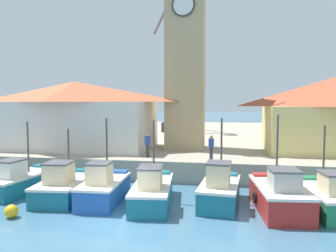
# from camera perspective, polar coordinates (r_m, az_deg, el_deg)

# --- Properties ---
(ground_plane) EXTENTS (300.00, 300.00, 0.00)m
(ground_plane) POSITION_cam_1_polar(r_m,az_deg,el_deg) (14.69, -9.13, -16.40)
(ground_plane) COLOR teal
(quay_wharf) EXTENTS (120.00, 40.00, 1.40)m
(quay_wharf) POSITION_cam_1_polar(r_m,az_deg,el_deg) (40.49, 3.46, -2.06)
(quay_wharf) COLOR #A89E89
(quay_wharf) RESTS_ON ground
(fishing_boat_left_outer) EXTENTS (2.56, 4.83, 4.00)m
(fishing_boat_left_outer) POSITION_cam_1_polar(r_m,az_deg,el_deg) (20.67, -24.21, -8.64)
(fishing_boat_left_outer) COLOR #196B7F
(fishing_boat_left_outer) RESTS_ON ground
(fishing_boat_left_inner) EXTENTS (2.51, 4.66, 3.69)m
(fishing_boat_left_inner) POSITION_cam_1_polar(r_m,az_deg,el_deg) (18.54, -17.54, -9.87)
(fishing_boat_left_inner) COLOR #196B7F
(fishing_boat_left_inner) RESTS_ON ground
(fishing_boat_mid_left) EXTENTS (2.06, 4.22, 4.31)m
(fishing_boat_mid_left) POSITION_cam_1_polar(r_m,az_deg,el_deg) (17.35, -11.10, -10.54)
(fishing_boat_mid_left) COLOR #2356A8
(fishing_boat_mid_left) RESTS_ON ground
(fishing_boat_center) EXTENTS (2.34, 5.10, 4.23)m
(fishing_boat_center) POSITION_cam_1_polar(r_m,az_deg,el_deg) (16.75, -2.75, -11.17)
(fishing_boat_center) COLOR #196B7F
(fishing_boat_center) RESTS_ON ground
(fishing_boat_mid_right) EXTENTS (2.16, 4.23, 4.34)m
(fishing_boat_mid_right) POSITION_cam_1_polar(r_m,az_deg,el_deg) (16.82, 8.98, -10.95)
(fishing_boat_mid_right) COLOR #196B7F
(fishing_boat_mid_right) RESTS_ON ground
(fishing_boat_right_inner) EXTENTS (2.53, 4.68, 4.54)m
(fishing_boat_right_inner) POSITION_cam_1_polar(r_m,az_deg,el_deg) (16.55, 18.82, -11.37)
(fishing_boat_right_inner) COLOR #AD2823
(fishing_boat_right_inner) RESTS_ON ground
(fishing_boat_right_outer) EXTENTS (2.38, 4.61, 4.05)m
(fishing_boat_right_outer) POSITION_cam_1_polar(r_m,az_deg,el_deg) (17.30, 26.04, -11.12)
(fishing_boat_right_outer) COLOR #237A4C
(fishing_boat_right_outer) RESTS_ON ground
(clock_tower) EXTENTS (3.44, 3.44, 17.25)m
(clock_tower) POSITION_cam_1_polar(r_m,az_deg,el_deg) (26.76, 3.09, 13.99)
(clock_tower) COLOR tan
(clock_tower) RESTS_ON quay_wharf
(warehouse_left) EXTENTS (12.71, 6.83, 5.38)m
(warehouse_left) POSITION_cam_1_polar(r_m,az_deg,el_deg) (27.67, -15.87, 1.99)
(warehouse_left) COLOR silver
(warehouse_left) RESTS_ON quay_wharf
(warehouse_right) EXTENTS (10.19, 6.47, 5.60)m
(warehouse_right) POSITION_cam_1_polar(r_m,az_deg,el_deg) (27.18, 27.09, 1.91)
(warehouse_right) COLOR #E5D17A
(warehouse_right) RESTS_ON quay_wharf
(port_crane_near) EXTENTS (4.67, 7.91, 16.29)m
(port_crane_near) POSITION_cam_1_polar(r_m,az_deg,el_deg) (40.93, 0.39, 7.49)
(port_crane_near) COLOR #353539
(port_crane_near) RESTS_ON quay_wharf
(mooring_buoy) EXTENTS (0.60, 0.60, 0.60)m
(mooring_buoy) POSITION_cam_1_polar(r_m,az_deg,el_deg) (16.58, -25.62, -13.25)
(mooring_buoy) COLOR gold
(mooring_buoy) RESTS_ON ground
(dock_worker_near_tower) EXTENTS (0.34, 0.22, 1.62)m
(dock_worker_near_tower) POSITION_cam_1_polar(r_m,az_deg,el_deg) (21.25, 7.54, -3.67)
(dock_worker_near_tower) COLOR #33333D
(dock_worker_near_tower) RESTS_ON quay_wharf
(dock_worker_along_quay) EXTENTS (0.34, 0.22, 1.62)m
(dock_worker_along_quay) POSITION_cam_1_polar(r_m,az_deg,el_deg) (22.34, -3.58, -3.25)
(dock_worker_along_quay) COLOR #33333D
(dock_worker_along_quay) RESTS_ON quay_wharf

